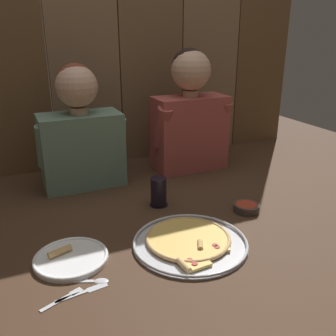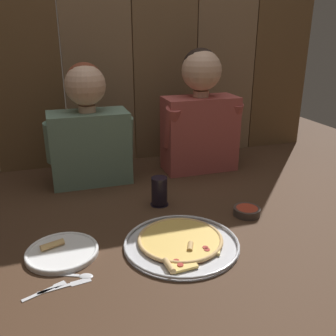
# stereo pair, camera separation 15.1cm
# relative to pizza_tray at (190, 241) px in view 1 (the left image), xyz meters

# --- Properties ---
(ground_plane) EXTENTS (3.20, 3.20, 0.00)m
(ground_plane) POSITION_rel_pizza_tray_xyz_m (0.06, 0.18, -0.01)
(ground_plane) COLOR #422B1C
(pizza_tray) EXTENTS (0.40, 0.40, 0.03)m
(pizza_tray) POSITION_rel_pizza_tray_xyz_m (0.00, 0.00, 0.00)
(pizza_tray) COLOR silver
(pizza_tray) RESTS_ON ground
(dinner_plate) EXTENTS (0.24, 0.24, 0.03)m
(dinner_plate) POSITION_rel_pizza_tray_xyz_m (-0.40, 0.07, -0.00)
(dinner_plate) COLOR white
(dinner_plate) RESTS_ON ground
(drinking_glass) EXTENTS (0.08, 0.08, 0.12)m
(drinking_glass) POSITION_rel_pizza_tray_xyz_m (0.02, 0.33, 0.05)
(drinking_glass) COLOR black
(drinking_glass) RESTS_ON ground
(dipping_bowl) EXTENTS (0.11, 0.11, 0.03)m
(dipping_bowl) POSITION_rel_pizza_tray_xyz_m (0.33, 0.13, 0.01)
(dipping_bowl) COLOR #3D332D
(dipping_bowl) RESTS_ON ground
(table_fork) EXTENTS (0.13, 0.06, 0.01)m
(table_fork) POSITION_rel_pizza_tray_xyz_m (-0.45, -0.11, -0.01)
(table_fork) COLOR silver
(table_fork) RESTS_ON ground
(table_knife) EXTENTS (0.16, 0.04, 0.01)m
(table_knife) POSITION_rel_pizza_tray_xyz_m (-0.40, -0.11, -0.01)
(table_knife) COLOR silver
(table_knife) RESTS_ON ground
(table_spoon) EXTENTS (0.14, 0.07, 0.01)m
(table_spoon) POSITION_rel_pizza_tray_xyz_m (-0.36, -0.07, -0.01)
(table_spoon) COLOR silver
(table_spoon) RESTS_ON ground
(diner_left) EXTENTS (0.41, 0.20, 0.57)m
(diner_left) POSITION_rel_pizza_tray_xyz_m (-0.22, 0.69, 0.25)
(diner_left) COLOR slate
(diner_left) RESTS_ON ground
(diner_right) EXTENTS (0.41, 0.22, 0.62)m
(diner_right) POSITION_rel_pizza_tray_xyz_m (0.35, 0.69, 0.29)
(diner_right) COLOR #AD4C47
(diner_right) RESTS_ON ground
(wooden_backdrop_wall) EXTENTS (2.19, 0.03, 1.31)m
(wooden_backdrop_wall) POSITION_rel_pizza_tray_xyz_m (0.06, 0.96, 0.64)
(wooden_backdrop_wall) COLOR brown
(wooden_backdrop_wall) RESTS_ON ground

